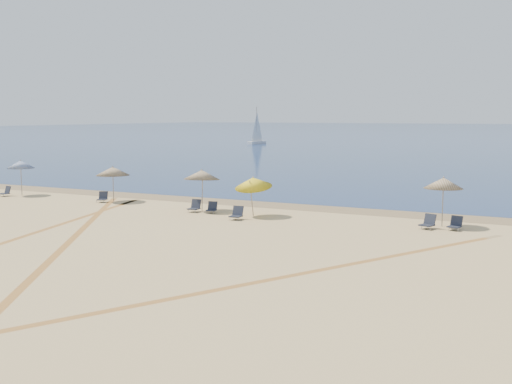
% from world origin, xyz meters
% --- Properties ---
extents(ocean, '(500.00, 500.00, 0.00)m').
position_xyz_m(ocean, '(0.00, 225.00, 0.01)').
color(ocean, '#0C2151').
rests_on(ocean, ground).
extents(wet_sand, '(500.00, 500.00, 0.00)m').
position_xyz_m(wet_sand, '(0.00, 24.00, 0.00)').
color(wet_sand, olive).
rests_on(wet_sand, ground).
extents(umbrella_0, '(1.90, 1.90, 2.53)m').
position_xyz_m(umbrella_0, '(-18.61, 20.51, 2.18)').
color(umbrella_0, gray).
rests_on(umbrella_0, ground).
extents(umbrella_1, '(2.20, 2.20, 2.34)m').
position_xyz_m(umbrella_1, '(-10.74, 20.78, 2.00)').
color(umbrella_1, gray).
rests_on(umbrella_1, ground).
extents(umbrella_2, '(2.16, 2.18, 2.49)m').
position_xyz_m(umbrella_2, '(-3.48, 19.89, 2.15)').
color(umbrella_2, gray).
rests_on(umbrella_2, ground).
extents(umbrella_3, '(2.08, 2.15, 2.41)m').
position_xyz_m(umbrella_3, '(0.10, 19.42, 1.91)').
color(umbrella_3, gray).
rests_on(umbrella_3, ground).
extents(umbrella_4, '(1.96, 1.96, 2.56)m').
position_xyz_m(umbrella_4, '(10.13, 20.74, 2.22)').
color(umbrella_4, gray).
rests_on(umbrella_4, ground).
extents(chair_0, '(0.70, 0.78, 0.69)m').
position_xyz_m(chair_0, '(-19.28, 19.70, 0.31)').
color(chair_0, black).
rests_on(chair_0, ground).
extents(chair_1, '(0.78, 0.83, 0.69)m').
position_xyz_m(chair_1, '(-11.21, 20.27, 0.30)').
color(chair_1, black).
rests_on(chair_1, ground).
extents(chair_2, '(0.61, 0.72, 0.72)m').
position_xyz_m(chair_2, '(-3.69, 19.41, 0.32)').
color(chair_2, black).
rests_on(chair_2, ground).
extents(chair_3, '(0.67, 0.74, 0.66)m').
position_xyz_m(chair_3, '(-2.56, 19.45, 0.29)').
color(chair_3, black).
rests_on(chair_3, ground).
extents(chair_4, '(0.63, 0.73, 0.73)m').
position_xyz_m(chair_4, '(-0.23, 18.07, 0.32)').
color(chair_4, black).
rests_on(chair_4, ground).
extents(chair_5, '(0.82, 0.89, 0.74)m').
position_xyz_m(chair_5, '(9.61, 19.79, 0.32)').
color(chair_5, black).
rests_on(chair_5, ground).
extents(chair_6, '(0.71, 0.79, 0.69)m').
position_xyz_m(chair_6, '(10.88, 20.01, 0.31)').
color(chair_6, black).
rests_on(chair_6, ground).
extents(sailboat_1, '(2.03, 5.02, 7.27)m').
position_xyz_m(sailboat_1, '(-37.47, 98.15, 2.20)').
color(sailboat_1, white).
rests_on(sailboat_1, ocean).
extents(tire_tracks, '(49.50, 42.85, 0.00)m').
position_xyz_m(tire_tracks, '(-1.87, 8.68, 0.00)').
color(tire_tracks, tan).
rests_on(tire_tracks, ground).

